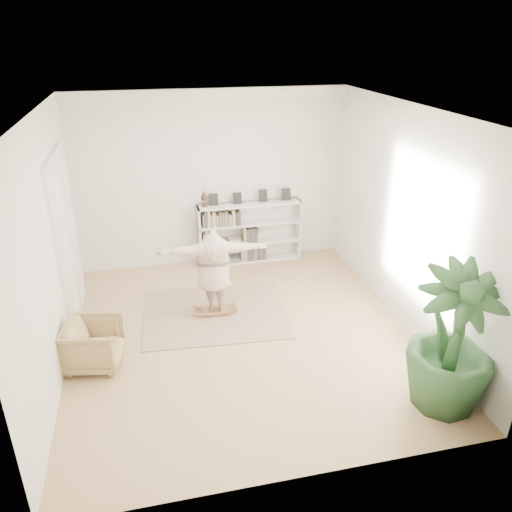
{
  "coord_description": "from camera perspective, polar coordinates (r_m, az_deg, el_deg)",
  "views": [
    {
      "loc": [
        -1.34,
        -6.87,
        4.63
      ],
      "look_at": [
        0.33,
        0.4,
        1.21
      ],
      "focal_mm": 35.0,
      "sensor_mm": 36.0,
      "label": 1
    }
  ],
  "objects": [
    {
      "name": "floor",
      "position": [
        8.39,
        -1.62,
        -8.89
      ],
      "size": [
        6.0,
        6.0,
        0.0
      ],
      "primitive_type": "plane",
      "color": "tan",
      "rests_on": "ground"
    },
    {
      "name": "room_shell",
      "position": [
        9.96,
        -5.41,
        18.07
      ],
      "size": [
        6.0,
        6.0,
        6.0
      ],
      "color": "silver",
      "rests_on": "floor"
    },
    {
      "name": "doors",
      "position": [
        8.89,
        -20.83,
        1.63
      ],
      "size": [
        0.09,
        1.78,
        2.92
      ],
      "color": "white",
      "rests_on": "floor"
    },
    {
      "name": "bookshelf",
      "position": [
        10.68,
        -0.75,
        2.66
      ],
      "size": [
        2.2,
        0.35,
        1.64
      ],
      "color": "silver",
      "rests_on": "floor"
    },
    {
      "name": "armchair",
      "position": [
        7.88,
        -18.04,
        -9.57
      ],
      "size": [
        0.93,
        0.91,
        0.72
      ],
      "primitive_type": "imported",
      "rotation": [
        0.0,
        0.0,
        1.38
      ],
      "color": "tan",
      "rests_on": "floor"
    },
    {
      "name": "rug",
      "position": [
        8.95,
        -4.64,
        -6.53
      ],
      "size": [
        2.63,
        2.17,
        0.02
      ],
      "primitive_type": "cube",
      "rotation": [
        0.0,
        0.0,
        -0.07
      ],
      "color": "tan",
      "rests_on": "floor"
    },
    {
      "name": "rocker_board",
      "position": [
        8.92,
        -4.65,
        -6.2
      ],
      "size": [
        0.54,
        0.35,
        0.11
      ],
      "rotation": [
        0.0,
        0.0,
        -0.07
      ],
      "color": "brown",
      "rests_on": "rug"
    },
    {
      "name": "person",
      "position": [
        8.53,
        -4.84,
        -1.44
      ],
      "size": [
        1.9,
        0.64,
        1.52
      ],
      "primitive_type": "imported",
      "rotation": [
        0.0,
        0.0,
        3.07
      ],
      "color": "#C0A490",
      "rests_on": "rocker_board"
    },
    {
      "name": "houseplant",
      "position": [
        6.91,
        21.57,
        -8.93
      ],
      "size": [
        1.31,
        1.31,
        2.02
      ],
      "primitive_type": "imported",
      "rotation": [
        0.0,
        0.0,
        -0.18
      ],
      "color": "#284F27",
      "rests_on": "floor"
    }
  ]
}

